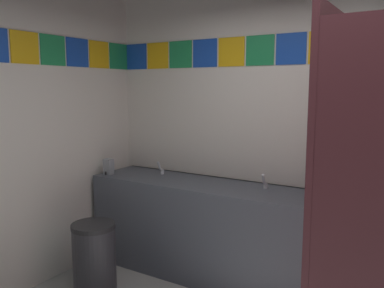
# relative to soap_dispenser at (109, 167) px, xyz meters

# --- Properties ---
(wall_back) EXTENTS (4.28, 0.09, 2.80)m
(wall_back) POSITION_rel_soap_dispenser_xyz_m (1.99, 0.53, 0.43)
(wall_back) COLOR silver
(wall_back) RESTS_ON ground_plane
(vanity_counter) EXTENTS (2.24, 0.61, 0.89)m
(vanity_counter) POSITION_rel_soap_dispenser_xyz_m (1.02, 0.19, -0.52)
(vanity_counter) COLOR #4C515B
(vanity_counter) RESTS_ON ground_plane
(faucet_left) EXTENTS (0.04, 0.10, 0.14)m
(faucet_left) POSITION_rel_soap_dispenser_xyz_m (0.46, 0.28, -0.03)
(faucet_left) COLOR silver
(faucet_left) RESTS_ON vanity_counter
(faucet_right) EXTENTS (0.04, 0.10, 0.14)m
(faucet_right) POSITION_rel_soap_dispenser_xyz_m (1.58, 0.28, -0.03)
(faucet_right) COLOR silver
(faucet_right) RESTS_ON vanity_counter
(soap_dispenser) EXTENTS (0.09, 0.09, 0.16)m
(soap_dispenser) POSITION_rel_soap_dispenser_xyz_m (0.00, 0.00, 0.00)
(soap_dispenser) COLOR gray
(soap_dispenser) RESTS_ON vanity_counter
(stall_divider) EXTENTS (0.92, 1.55, 2.18)m
(stall_divider) POSITION_rel_soap_dispenser_xyz_m (2.48, -0.55, 0.12)
(stall_divider) COLOR #471E23
(stall_divider) RESTS_ON ground_plane
(trash_bin) EXTENTS (0.38, 0.38, 0.61)m
(trash_bin) POSITION_rel_soap_dispenser_xyz_m (0.37, -0.60, -0.66)
(trash_bin) COLOR #333338
(trash_bin) RESTS_ON ground_plane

